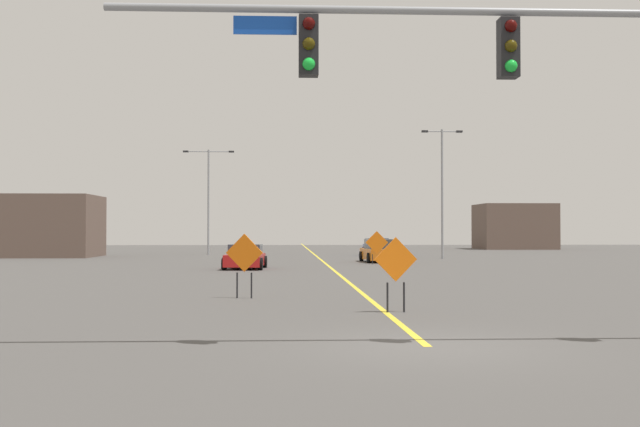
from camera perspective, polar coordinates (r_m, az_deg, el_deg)
ground at (r=13.87m, az=7.90°, el=-9.64°), size 186.32×186.32×0.00m
road_centre_stripe at (r=65.32m, az=-0.42°, el=-3.00°), size 0.16×103.51×0.01m
traffic_signal_assembly at (r=14.92m, az=20.40°, el=9.91°), size 14.18×0.44×6.48m
street_lamp_mid_left at (r=65.24m, az=-8.15°, el=1.54°), size 4.21×0.24×8.70m
street_lamp_near_right at (r=56.09m, az=8.92°, el=2.15°), size 2.92×0.24×9.21m
construction_sign_right_shoulder at (r=46.62m, az=4.17°, el=-2.21°), size 1.36×0.05×1.98m
construction_sign_median_far at (r=23.42m, az=-5.55°, el=-3.18°), size 1.12×0.30×1.92m
construction_sign_left_shoulder at (r=19.40m, az=5.55°, el=-3.72°), size 1.09×0.22×1.86m
car_red_approaching at (r=41.15m, az=-5.49°, el=-3.22°), size 2.25×3.91×1.29m
car_orange_far at (r=49.85m, az=4.29°, el=-2.78°), size 2.11×4.63×1.46m
car_blue_near at (r=62.59m, az=4.15°, el=-2.46°), size 2.03×4.56×1.39m
roadside_building_east at (r=86.50m, az=14.01°, el=-0.93°), size 7.74×6.57×4.83m
roadside_building_west at (r=62.71m, az=-18.86°, el=-0.88°), size 6.42×6.53×4.68m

